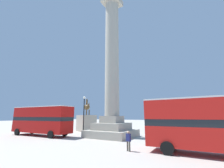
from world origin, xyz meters
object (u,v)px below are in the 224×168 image
(pedestrian_near_lamp, at_px, (128,140))
(street_lamp, at_px, (84,115))
(bus_a, at_px, (42,119))
(monument_column, at_px, (112,79))
(equestrian_statue, at_px, (86,122))
(bus_b, at_px, (224,123))

(pedestrian_near_lamp, bearing_deg, street_lamp, 169.47)
(bus_a, relative_size, street_lamp, 1.81)
(monument_column, relative_size, pedestrian_near_lamp, 14.64)
(equestrian_statue, bearing_deg, pedestrian_near_lamp, -10.45)
(monument_column, xyz_separation_m, bus_b, (12.63, -5.46, -6.13))
(monument_column, relative_size, bus_a, 2.25)
(equestrian_statue, bearing_deg, street_lamp, -24.52)
(monument_column, bearing_deg, pedestrian_near_lamp, -51.15)
(bus_b, xyz_separation_m, pedestrian_near_lamp, (-6.95, -1.60, -1.48))
(bus_b, bearing_deg, bus_a, 176.26)
(bus_b, distance_m, pedestrian_near_lamp, 7.29)
(bus_a, distance_m, bus_b, 22.61)
(pedestrian_near_lamp, bearing_deg, monument_column, 147.43)
(street_lamp, relative_size, pedestrian_near_lamp, 3.59)
(bus_b, distance_m, equestrian_statue, 23.48)
(street_lamp, distance_m, pedestrian_near_lamp, 11.13)
(monument_column, distance_m, bus_b, 15.06)
(bus_a, bearing_deg, monument_column, 20.64)
(bus_b, xyz_separation_m, equestrian_statue, (-21.21, 10.05, -0.57))
(monument_column, height_order, pedestrian_near_lamp, monument_column)
(bus_b, relative_size, street_lamp, 1.92)
(bus_b, bearing_deg, equestrian_statue, 153.77)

